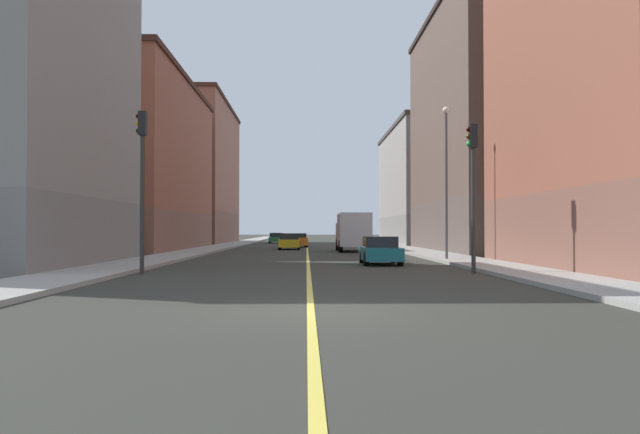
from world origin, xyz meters
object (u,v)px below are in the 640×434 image
(building_right_distant, at_px, (187,174))
(street_lamp_left_near, at_px, (446,168))
(building_left_far, at_px, (435,186))
(traffic_light_left_near, at_px, (473,176))
(car_yellow, at_px, (289,242))
(building_right_midblock, at_px, (127,165))
(traffic_light_right_near, at_px, (142,169))
(car_orange, at_px, (298,240))
(box_truck, at_px, (353,231))
(car_teal, at_px, (380,251))
(building_left_mid, at_px, (500,131))
(car_green, at_px, (276,238))

(building_right_distant, xyz_separation_m, street_lamp_left_near, (21.93, -44.95, -3.59))
(building_left_far, distance_m, traffic_light_left_near, 49.44)
(car_yellow, bearing_deg, street_lamp_left_near, -66.96)
(building_right_midblock, relative_size, traffic_light_right_near, 4.01)
(traffic_light_right_near, bearing_deg, car_orange, 81.63)
(traffic_light_left_near, relative_size, traffic_light_right_near, 0.93)
(box_truck, bearing_deg, traffic_light_right_near, -111.74)
(street_lamp_left_near, distance_m, car_teal, 6.33)
(building_right_midblock, bearing_deg, car_yellow, 8.47)
(traffic_light_left_near, bearing_deg, box_truck, 96.41)
(building_right_distant, distance_m, street_lamp_left_near, 50.14)
(building_left_mid, distance_m, building_left_far, 24.80)
(building_left_mid, distance_m, car_teal, 22.47)
(building_right_midblock, distance_m, street_lamp_left_near, 28.88)
(traffic_light_right_near, bearing_deg, building_left_mid, 48.85)
(building_left_mid, height_order, box_truck, building_left_mid)
(building_left_far, relative_size, car_teal, 5.76)
(building_right_midblock, distance_m, box_truck, 19.23)
(building_right_midblock, distance_m, car_green, 29.66)
(traffic_light_right_near, relative_size, car_teal, 1.51)
(building_left_mid, relative_size, building_left_far, 0.91)
(car_green, bearing_deg, traffic_light_right_near, -92.61)
(building_right_midblock, height_order, building_right_distant, building_right_distant)
(car_orange, distance_m, car_green, 18.21)
(traffic_light_right_near, height_order, car_yellow, traffic_light_right_near)
(box_truck, bearing_deg, building_left_mid, -2.83)
(car_yellow, bearing_deg, building_right_distant, 118.41)
(building_left_far, xyz_separation_m, car_green, (-18.45, 6.09, -6.00))
(traffic_light_left_near, distance_m, car_orange, 37.55)
(building_right_midblock, bearing_deg, box_truck, -10.42)
(building_left_far, height_order, building_right_distant, building_right_distant)
(traffic_light_right_near, bearing_deg, building_right_distant, 98.80)
(building_right_distant, distance_m, car_yellow, 28.73)
(car_yellow, bearing_deg, traffic_light_left_near, -75.40)
(car_yellow, bearing_deg, traffic_light_right_near, -99.08)
(building_right_midblock, bearing_deg, building_left_mid, -7.56)
(building_left_mid, bearing_deg, car_teal, -122.63)
(building_right_midblock, height_order, car_green, building_right_midblock)
(street_lamp_left_near, bearing_deg, building_right_midblock, 139.56)
(building_right_midblock, xyz_separation_m, traffic_light_right_near, (8.38, -27.85, -2.98))
(building_left_mid, relative_size, box_truck, 3.06)
(car_teal, distance_m, box_truck, 18.07)
(street_lamp_left_near, height_order, box_truck, street_lamp_left_near)
(building_right_distant, bearing_deg, street_lamp_left_near, -64.00)
(traffic_light_left_near, bearing_deg, car_teal, 113.34)
(box_truck, bearing_deg, car_green, 103.55)
(car_yellow, height_order, box_truck, box_truck)
(traffic_light_right_near, bearing_deg, box_truck, 68.26)
(building_right_distant, height_order, car_orange, building_right_distant)
(building_left_far, relative_size, car_green, 5.49)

